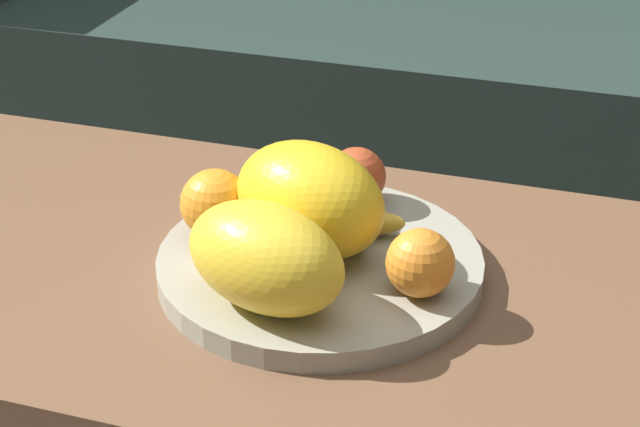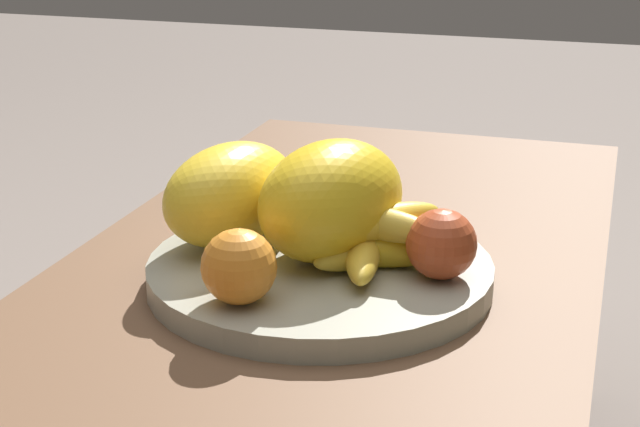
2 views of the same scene
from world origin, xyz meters
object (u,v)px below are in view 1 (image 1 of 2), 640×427
at_px(couch, 397,41).
at_px(apple_front, 356,177).
at_px(orange_front, 420,263).
at_px(coffee_table, 307,309).
at_px(banana_bunch, 331,208).
at_px(melon_large_front, 313,200).
at_px(orange_left, 215,204).
at_px(melon_smaller_beside, 265,258).
at_px(fruit_bowl, 320,265).

distance_m(couch, apple_front, 0.94).
height_order(couch, orange_front, couch).
height_order(coffee_table, banana_bunch, banana_bunch).
bearing_deg(melon_large_front, orange_front, -20.65).
bearing_deg(orange_left, apple_front, 42.52).
bearing_deg(coffee_table, orange_front, -14.87).
bearing_deg(melon_smaller_beside, fruit_bowl, 77.83).
xyz_separation_m(fruit_bowl, apple_front, (0.01, 0.12, 0.05)).
bearing_deg(banana_bunch, melon_smaller_beside, -96.78).
bearing_deg(melon_smaller_beside, apple_front, 83.07).
distance_m(melon_smaller_beside, orange_left, 0.15).
xyz_separation_m(melon_smaller_beside, orange_left, (-0.10, 0.11, -0.01)).
distance_m(melon_large_front, apple_front, 0.12).
xyz_separation_m(fruit_bowl, orange_left, (-0.12, 0.01, 0.05)).
bearing_deg(coffee_table, orange_left, 173.47).
distance_m(coffee_table, melon_large_front, 0.13).
xyz_separation_m(orange_left, banana_bunch, (0.12, 0.05, -0.01)).
xyz_separation_m(fruit_bowl, melon_large_front, (-0.01, 0.01, 0.07)).
bearing_deg(orange_front, melon_large_front, 159.35).
distance_m(fruit_bowl, melon_smaller_beside, 0.12).
bearing_deg(melon_smaller_beside, coffee_table, 85.05).
distance_m(coffee_table, melon_smaller_beside, 0.16).
xyz_separation_m(couch, banana_bunch, (0.16, -0.98, 0.15)).
distance_m(melon_large_front, banana_bunch, 0.06).
relative_size(coffee_table, orange_front, 17.55).
bearing_deg(fruit_bowl, melon_large_front, 141.91).
bearing_deg(orange_front, banana_bunch, 142.18).
distance_m(melon_large_front, orange_front, 0.14).
height_order(fruit_bowl, apple_front, apple_front).
relative_size(orange_front, banana_bunch, 0.43).
bearing_deg(orange_left, coffee_table, -6.53).
height_order(coffee_table, melon_smaller_beside, melon_smaller_beside).
distance_m(coffee_table, apple_front, 0.17).
xyz_separation_m(coffee_table, banana_bunch, (0.01, 0.06, 0.10)).
relative_size(melon_large_front, banana_bunch, 1.10).
xyz_separation_m(apple_front, banana_bunch, (-0.01, -0.07, -0.01)).
bearing_deg(orange_left, melon_large_front, 0.36).
bearing_deg(fruit_bowl, orange_front, -18.89).
xyz_separation_m(fruit_bowl, melon_smaller_beside, (-0.02, -0.10, 0.07)).
distance_m(couch, banana_bunch, 1.00).
relative_size(fruit_bowl, apple_front, 5.09).
bearing_deg(melon_large_front, apple_front, 82.53).
height_order(melon_large_front, orange_front, melon_large_front).
bearing_deg(melon_smaller_beside, orange_left, 131.76).
height_order(melon_large_front, banana_bunch, melon_large_front).
bearing_deg(melon_large_front, fruit_bowl, -38.09).
bearing_deg(melon_large_front, banana_bunch, 82.25).
bearing_deg(coffee_table, fruit_bowl, 20.71).
relative_size(melon_large_front, melon_smaller_beside, 1.02).
xyz_separation_m(couch, melon_smaller_beside, (0.14, -1.14, 0.18)).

